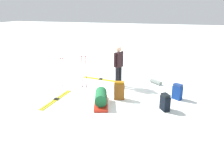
% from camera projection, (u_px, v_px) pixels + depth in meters
% --- Properties ---
extents(ground_plane, '(80.00, 80.00, 0.00)m').
position_uv_depth(ground_plane, '(112.00, 90.00, 8.45)').
color(ground_plane, white).
extents(skier_standing, '(0.33, 0.54, 1.70)m').
position_uv_depth(skier_standing, '(119.00, 64.00, 8.60)').
color(skier_standing, black).
rests_on(skier_standing, ground_plane).
extents(ski_pair_near, '(0.22, 1.82, 0.05)m').
position_uv_depth(ski_pair_near, '(56.00, 99.00, 7.55)').
color(ski_pair_near, gold).
rests_on(ski_pair_near, ground_plane).
extents(ski_pair_far, '(1.79, 0.33, 0.05)m').
position_uv_depth(ski_pair_far, '(101.00, 79.00, 9.71)').
color(ski_pair_far, gold).
rests_on(ski_pair_far, ground_plane).
extents(backpack_large_dark, '(0.38, 0.34, 0.58)m').
position_uv_depth(backpack_large_dark, '(177.00, 92.00, 7.53)').
color(backpack_large_dark, navy).
rests_on(backpack_large_dark, ground_plane).
extents(backpack_bright, '(0.36, 0.38, 0.56)m').
position_uv_depth(backpack_bright, '(165.00, 102.00, 6.70)').
color(backpack_bright, black).
rests_on(backpack_bright, ground_plane).
extents(backpack_small_spare, '(0.42, 0.31, 0.67)m').
position_uv_depth(backpack_small_spare, '(119.00, 91.00, 7.51)').
color(backpack_small_spare, brown).
rests_on(backpack_small_spare, ground_plane).
extents(ski_poles_planted_near, '(0.23, 0.12, 1.36)m').
position_uv_depth(ski_poles_planted_near, '(84.00, 70.00, 8.48)').
color(ski_poles_planted_near, maroon).
rests_on(ski_poles_planted_near, ground_plane).
extents(ski_poles_planted_far, '(0.17, 0.10, 1.23)m').
position_uv_depth(ski_poles_planted_far, '(62.00, 71.00, 8.64)').
color(ski_poles_planted_far, '#A9C1C2').
rests_on(ski_poles_planted_far, ground_plane).
extents(gear_sled, '(0.84, 1.30, 0.49)m').
position_uv_depth(gear_sled, '(101.00, 98.00, 7.12)').
color(gear_sled, red).
rests_on(gear_sled, ground_plane).
extents(sleeping_mat_rolled, '(0.56, 0.46, 0.18)m').
position_uv_depth(sleeping_mat_rolled, '(156.00, 82.00, 9.12)').
color(sleeping_mat_rolled, slate).
rests_on(sleeping_mat_rolled, ground_plane).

